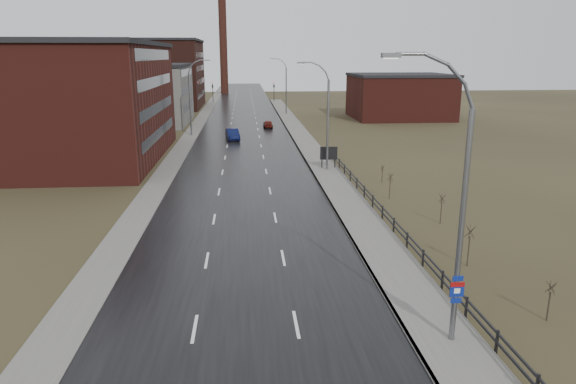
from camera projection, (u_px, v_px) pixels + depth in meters
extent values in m
plane|color=#2D2819|center=(246.00, 382.00, 19.43)|extent=(320.00, 320.00, 0.00)
cube|color=black|center=(244.00, 137.00, 77.18)|extent=(14.00, 300.00, 0.06)
cube|color=#595651|center=(327.00, 172.00, 53.80)|extent=(3.20, 180.00, 0.18)
cube|color=slate|center=(312.00, 172.00, 53.67)|extent=(0.16, 180.00, 0.18)
cube|color=#595651|center=(189.00, 138.00, 76.51)|extent=(2.40, 260.00, 0.12)
cube|color=#471914|center=(61.00, 104.00, 59.37)|extent=(22.00, 28.00, 13.00)
cube|color=black|center=(54.00, 43.00, 57.62)|extent=(22.44, 28.56, 0.50)
cube|color=black|center=(160.00, 133.00, 61.16)|extent=(0.06, 22.40, 1.20)
cube|color=black|center=(158.00, 107.00, 60.39)|extent=(0.06, 22.40, 1.20)
cube|color=black|center=(156.00, 81.00, 59.61)|extent=(0.06, 22.40, 1.20)
cube|color=black|center=(154.00, 55.00, 58.84)|extent=(0.06, 22.40, 1.20)
cube|color=slate|center=(143.00, 95.00, 91.76)|extent=(16.00, 20.00, 10.00)
cube|color=black|center=(140.00, 65.00, 90.41)|extent=(16.32, 20.40, 0.50)
cube|color=black|center=(188.00, 106.00, 92.93)|extent=(0.06, 16.00, 1.20)
cube|color=black|center=(187.00, 89.00, 92.15)|extent=(0.06, 16.00, 1.20)
cube|color=black|center=(186.00, 72.00, 91.38)|extent=(0.06, 16.00, 1.20)
cube|color=#331611|center=(144.00, 75.00, 119.59)|extent=(26.00, 24.00, 15.00)
cube|color=black|center=(142.00, 40.00, 117.59)|extent=(26.52, 24.48, 0.50)
cube|color=black|center=(201.00, 94.00, 121.81)|extent=(0.06, 19.20, 1.20)
cube|color=black|center=(201.00, 81.00, 121.03)|extent=(0.06, 19.20, 1.20)
cube|color=black|center=(200.00, 68.00, 120.26)|extent=(0.06, 19.20, 1.20)
cube|color=black|center=(200.00, 55.00, 119.48)|extent=(0.06, 19.20, 1.20)
cube|color=#471914|center=(399.00, 97.00, 99.79)|extent=(18.00, 16.00, 8.00)
cube|color=black|center=(401.00, 75.00, 98.69)|extent=(18.36, 16.32, 0.50)
cylinder|color=#331611|center=(223.00, 45.00, 159.46)|extent=(2.40, 2.40, 30.00)
cylinder|color=slate|center=(461.00, 233.00, 20.78)|extent=(0.24, 0.24, 10.00)
cylinder|color=slate|center=(469.00, 96.00, 19.35)|extent=(0.57, 0.14, 1.12)
cylinder|color=slate|center=(457.00, 74.00, 19.10)|extent=(0.91, 0.14, 0.91)
cylinder|color=slate|center=(436.00, 59.00, 18.89)|extent=(1.12, 0.14, 0.57)
cylinder|color=slate|center=(411.00, 54.00, 18.76)|extent=(1.15, 0.14, 0.14)
cube|color=slate|center=(391.00, 55.00, 18.71)|extent=(0.70, 0.28, 0.18)
cube|color=silver|center=(391.00, 58.00, 18.74)|extent=(0.50, 0.20, 0.04)
cube|color=navy|center=(458.00, 278.00, 21.17)|extent=(0.45, 0.04, 0.22)
cube|color=navy|center=(457.00, 290.00, 21.30)|extent=(0.60, 0.04, 0.65)
cube|color=maroon|center=(458.00, 285.00, 21.23)|extent=(0.60, 0.04, 0.20)
cube|color=navy|center=(456.00, 300.00, 21.43)|extent=(0.45, 0.04, 0.22)
cube|color=silver|center=(457.00, 291.00, 21.29)|extent=(0.26, 0.02, 0.22)
cylinder|color=slate|center=(328.00, 126.00, 53.57)|extent=(0.24, 0.24, 9.50)
cylinder|color=slate|center=(327.00, 76.00, 52.23)|extent=(0.51, 0.14, 0.98)
cylinder|color=slate|center=(323.00, 69.00, 52.00)|extent=(0.81, 0.14, 0.81)
cylinder|color=slate|center=(316.00, 64.00, 51.82)|extent=(0.98, 0.14, 0.51)
cylinder|color=slate|center=(308.00, 62.00, 51.71)|extent=(1.01, 0.14, 0.14)
cube|color=slate|center=(301.00, 63.00, 51.67)|extent=(0.70, 0.28, 0.18)
cube|color=silver|center=(301.00, 64.00, 51.69)|extent=(0.50, 0.20, 0.04)
cylinder|color=slate|center=(190.00, 105.00, 77.24)|extent=(0.24, 0.24, 9.50)
cylinder|color=slate|center=(190.00, 69.00, 75.92)|extent=(0.51, 0.14, 0.98)
cylinder|color=slate|center=(193.00, 65.00, 75.77)|extent=(0.81, 0.14, 0.81)
cylinder|color=slate|center=(197.00, 61.00, 75.71)|extent=(0.98, 0.14, 0.51)
cylinder|color=slate|center=(203.00, 60.00, 75.73)|extent=(1.01, 0.14, 0.14)
cube|color=slate|center=(208.00, 60.00, 75.80)|extent=(0.70, 0.28, 0.18)
cube|color=silver|center=(208.00, 61.00, 75.83)|extent=(0.50, 0.20, 0.04)
cylinder|color=slate|center=(286.00, 91.00, 105.55)|extent=(0.24, 0.24, 9.50)
cylinder|color=slate|center=(285.00, 66.00, 104.21)|extent=(0.51, 0.14, 0.98)
cylinder|color=slate|center=(283.00, 62.00, 103.99)|extent=(0.81, 0.14, 0.81)
cylinder|color=slate|center=(279.00, 60.00, 103.80)|extent=(0.98, 0.14, 0.51)
cylinder|color=slate|center=(275.00, 59.00, 103.69)|extent=(1.01, 0.14, 0.14)
cube|color=slate|center=(272.00, 59.00, 103.65)|extent=(0.70, 0.28, 0.18)
cube|color=silver|center=(272.00, 59.00, 103.68)|extent=(0.50, 0.20, 0.04)
cube|color=black|center=(497.00, 342.00, 21.09)|extent=(0.10, 0.10, 1.10)
cube|color=black|center=(466.00, 308.00, 23.98)|extent=(0.10, 0.10, 1.10)
cube|color=black|center=(442.00, 280.00, 26.86)|extent=(0.10, 0.10, 1.10)
cube|color=black|center=(423.00, 259.00, 29.75)|extent=(0.10, 0.10, 1.10)
cube|color=black|center=(407.00, 241.00, 32.64)|extent=(0.10, 0.10, 1.10)
cube|color=black|center=(394.00, 225.00, 35.53)|extent=(0.10, 0.10, 1.10)
cube|color=black|center=(382.00, 213.00, 38.42)|extent=(0.10, 0.10, 1.10)
cube|color=black|center=(373.00, 202.00, 41.30)|extent=(0.10, 0.10, 1.10)
cube|color=black|center=(364.00, 192.00, 44.19)|extent=(0.10, 0.10, 1.10)
cube|color=black|center=(357.00, 184.00, 47.08)|extent=(0.10, 0.10, 1.10)
cube|color=black|center=(350.00, 176.00, 49.97)|extent=(0.10, 0.10, 1.10)
cube|color=black|center=(344.00, 170.00, 52.85)|extent=(0.10, 0.10, 1.10)
cube|color=black|center=(339.00, 164.00, 55.74)|extent=(0.10, 0.10, 1.10)
cube|color=black|center=(334.00, 158.00, 58.63)|extent=(0.10, 0.10, 1.10)
cube|color=black|center=(330.00, 153.00, 61.52)|extent=(0.10, 0.10, 1.10)
cube|color=black|center=(384.00, 209.00, 37.83)|extent=(0.08, 53.00, 0.10)
cube|color=black|center=(384.00, 215.00, 37.93)|extent=(0.08, 53.00, 0.10)
cylinder|color=#382D23|center=(548.00, 306.00, 23.72)|extent=(0.08, 0.08, 1.45)
cylinder|color=#382D23|center=(552.00, 288.00, 23.48)|extent=(0.04, 0.49, 0.58)
cylinder|color=#382D23|center=(551.00, 287.00, 23.53)|extent=(0.47, 0.19, 0.58)
cylinder|color=#382D23|center=(550.00, 287.00, 23.50)|extent=(0.29, 0.42, 0.59)
cylinder|color=#382D23|center=(551.00, 288.00, 23.45)|extent=(0.29, 0.42, 0.59)
cylinder|color=#382D23|center=(552.00, 288.00, 23.43)|extent=(0.47, 0.19, 0.58)
cylinder|color=#382D23|center=(468.00, 251.00, 29.86)|extent=(0.08, 0.08, 1.84)
cylinder|color=#382D23|center=(471.00, 232.00, 29.56)|extent=(0.04, 0.62, 0.73)
cylinder|color=#382D23|center=(470.00, 232.00, 29.60)|extent=(0.59, 0.23, 0.73)
cylinder|color=#382D23|center=(469.00, 232.00, 29.58)|extent=(0.35, 0.52, 0.74)
cylinder|color=#382D23|center=(470.00, 232.00, 29.52)|extent=(0.35, 0.52, 0.74)
cylinder|color=#382D23|center=(471.00, 232.00, 29.51)|extent=(0.59, 0.23, 0.73)
cylinder|color=#382D23|center=(441.00, 213.00, 37.45)|extent=(0.08, 0.08, 1.65)
cylinder|color=#382D23|center=(443.00, 199.00, 37.18)|extent=(0.04, 0.56, 0.65)
cylinder|color=#382D23|center=(442.00, 198.00, 37.22)|extent=(0.53, 0.21, 0.66)
cylinder|color=#382D23|center=(441.00, 199.00, 37.20)|extent=(0.32, 0.47, 0.67)
cylinder|color=#382D23|center=(442.00, 199.00, 37.14)|extent=(0.32, 0.47, 0.67)
cylinder|color=#382D23|center=(443.00, 199.00, 37.13)|extent=(0.53, 0.21, 0.66)
cylinder|color=#382D23|center=(390.00, 189.00, 43.88)|extent=(0.08, 0.08, 1.68)
cylinder|color=#382D23|center=(391.00, 177.00, 43.60)|extent=(0.04, 0.57, 0.67)
cylinder|color=#382D23|center=(390.00, 177.00, 43.64)|extent=(0.54, 0.22, 0.67)
cylinder|color=#382D23|center=(390.00, 177.00, 43.62)|extent=(0.32, 0.48, 0.68)
cylinder|color=#382D23|center=(390.00, 177.00, 43.57)|extent=(0.32, 0.48, 0.68)
cylinder|color=#382D23|center=(391.00, 177.00, 43.55)|extent=(0.54, 0.22, 0.67)
cylinder|color=#382D23|center=(382.00, 176.00, 49.64)|extent=(0.08, 0.08, 1.26)
cylinder|color=#382D23|center=(383.00, 168.00, 49.43)|extent=(0.04, 0.43, 0.50)
cylinder|color=#382D23|center=(383.00, 168.00, 49.48)|extent=(0.41, 0.17, 0.51)
cylinder|color=#382D23|center=(382.00, 168.00, 49.45)|extent=(0.25, 0.37, 0.52)
cylinder|color=#382D23|center=(382.00, 168.00, 49.40)|extent=(0.25, 0.37, 0.52)
cylinder|color=#382D23|center=(383.00, 168.00, 49.38)|extent=(0.41, 0.17, 0.51)
cube|color=black|center=(322.00, 161.00, 55.44)|extent=(0.10, 0.10, 1.80)
cube|color=black|center=(335.00, 161.00, 55.56)|extent=(0.10, 0.10, 1.80)
cube|color=silver|center=(329.00, 153.00, 55.23)|extent=(1.78, 0.08, 1.32)
cube|color=black|center=(329.00, 153.00, 55.18)|extent=(1.88, 0.04, 1.42)
cylinder|color=black|center=(213.00, 92.00, 133.62)|extent=(0.16, 0.16, 5.20)
imported|color=black|center=(212.00, 84.00, 133.07)|extent=(0.58, 2.73, 1.10)
sphere|color=#FF190C|center=(212.00, 83.00, 132.85)|extent=(0.18, 0.18, 0.18)
cylinder|color=black|center=(274.00, 92.00, 134.92)|extent=(0.16, 0.16, 5.20)
imported|color=black|center=(274.00, 84.00, 134.37)|extent=(0.58, 2.73, 1.10)
sphere|color=#FF190C|center=(274.00, 82.00, 134.15)|extent=(0.18, 0.18, 0.18)
imported|color=#0B1138|center=(233.00, 135.00, 74.22)|extent=(2.34, 5.06, 1.60)
imported|color=#56150E|center=(268.00, 124.00, 86.67)|extent=(1.59, 3.81, 1.29)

